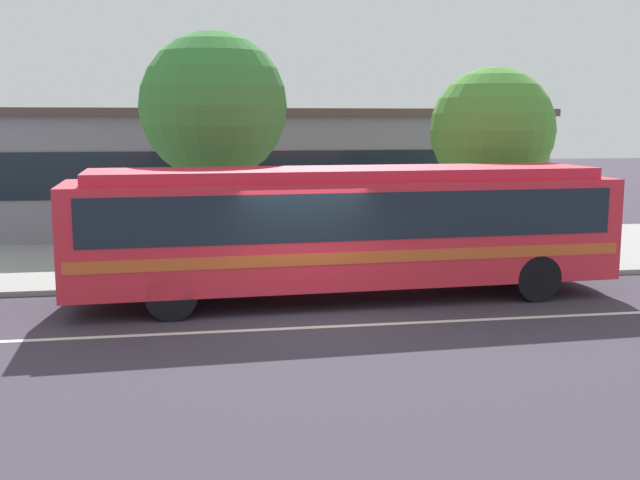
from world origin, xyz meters
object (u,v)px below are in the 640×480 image
object	(u,v)px
pedestrian_waiting_near_sign	(469,230)
street_tree_near_stop	(214,107)
transit_bus	(346,223)
pedestrian_walking_along_curb	(534,228)
bus_stop_sign	(511,204)
street_tree_mid_block	(492,131)

from	to	relation	value
pedestrian_waiting_near_sign	street_tree_near_stop	bearing A→B (deg)	171.13
transit_bus	pedestrian_waiting_near_sign	size ratio (longest dim) A/B	7.16
transit_bus	pedestrian_walking_along_curb	size ratio (longest dim) A/B	6.72
pedestrian_waiting_near_sign	pedestrian_walking_along_curb	distance (m)	1.62
bus_stop_sign	transit_bus	bearing A→B (deg)	-158.44
pedestrian_walking_along_curb	street_tree_near_stop	world-z (taller)	street_tree_near_stop
transit_bus	street_tree_mid_block	xyz separation A→B (m)	(4.71, 3.56, 1.92)
pedestrian_walking_along_curb	bus_stop_sign	size ratio (longest dim) A/B	0.66
street_tree_near_stop	street_tree_mid_block	world-z (taller)	street_tree_near_stop
bus_stop_sign	street_tree_near_stop	world-z (taller)	street_tree_near_stop
transit_bus	bus_stop_sign	distance (m)	4.89
transit_bus	pedestrian_waiting_near_sign	world-z (taller)	transit_bus
transit_bus	bus_stop_sign	bearing A→B (deg)	21.56
pedestrian_waiting_near_sign	bus_stop_sign	distance (m)	1.27
transit_bus	pedestrian_walking_along_curb	world-z (taller)	transit_bus
pedestrian_walking_along_curb	street_tree_mid_block	world-z (taller)	street_tree_mid_block
pedestrian_waiting_near_sign	street_tree_near_stop	xyz separation A→B (m)	(-6.33, 0.99, 3.09)
transit_bus	street_tree_mid_block	size ratio (longest dim) A/B	2.29
bus_stop_sign	pedestrian_walking_along_curb	bearing A→B (deg)	11.31
pedestrian_walking_along_curb	bus_stop_sign	bearing A→B (deg)	-168.69
bus_stop_sign	street_tree_mid_block	world-z (taller)	street_tree_mid_block
transit_bus	bus_stop_sign	world-z (taller)	transit_bus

